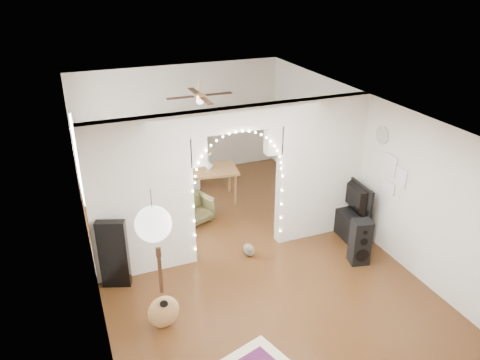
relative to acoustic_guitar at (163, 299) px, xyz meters
name	(u,v)px	position (x,y,z in m)	size (l,w,h in m)	color
floor	(237,249)	(1.71, 1.50, -0.50)	(7.50, 7.50, 0.00)	black
ceiling	(236,107)	(1.71, 1.50, 2.20)	(5.00, 7.50, 0.02)	white
wall_back	(180,121)	(1.71, 5.25, 0.85)	(5.00, 0.02, 2.70)	silver
wall_front	(367,325)	(1.71, -2.25, 0.85)	(5.00, 0.02, 2.70)	silver
wall_left	(86,209)	(-0.79, 1.50, 0.85)	(0.02, 7.50, 2.70)	silver
wall_right	(359,162)	(4.21, 1.50, 0.85)	(0.02, 7.50, 2.70)	silver
divider_wall	(237,179)	(1.71, 1.50, 0.92)	(5.00, 0.20, 2.70)	silver
fairy_lights	(239,175)	(1.71, 1.37, 1.05)	(1.64, 0.04, 1.60)	#FFEABF
window	(78,159)	(-0.76, 3.30, 1.00)	(0.04, 1.20, 1.40)	white
wall_clock	(383,135)	(4.19, 0.90, 1.60)	(0.31, 0.31, 0.03)	white
picture_frames	(393,175)	(4.19, 0.50, 1.00)	(0.02, 0.50, 0.70)	white
paper_lantern	(153,224)	(-0.19, -0.90, 1.75)	(0.40, 0.40, 0.40)	white
ceiling_fan	(200,96)	(1.71, 3.50, 1.90)	(1.10, 1.10, 0.30)	#C48C41
guitar_case	(114,254)	(-0.49, 1.25, 0.09)	(0.45, 0.15, 1.19)	black
acoustic_guitar	(163,299)	(0.00, 0.00, 0.00)	(0.48, 0.26, 1.15)	#B38547
tabby_cat	(249,250)	(1.85, 1.24, -0.38)	(0.26, 0.44, 0.29)	brown
floor_speaker	(360,242)	(3.55, 0.33, -0.09)	(0.37, 0.34, 0.83)	black
media_console	(348,222)	(3.91, 1.23, -0.25)	(0.40, 1.00, 0.50)	black
tv	(351,196)	(3.91, 1.23, 0.31)	(1.07, 0.14, 0.62)	black
bookcase	(165,161)	(1.11, 4.36, 0.26)	(1.47, 0.37, 1.51)	beige
dining_table	(209,172)	(1.88, 3.57, 0.18)	(1.30, 0.96, 0.76)	brown
flower_vase	(209,165)	(1.88, 3.57, 0.35)	(0.18, 0.18, 0.19)	white
dining_chair_left	(158,228)	(0.46, 2.40, -0.28)	(0.48, 0.49, 0.45)	#4C4726
dining_chair_right	(196,209)	(1.32, 2.80, -0.23)	(0.57, 0.59, 0.54)	#4C4726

